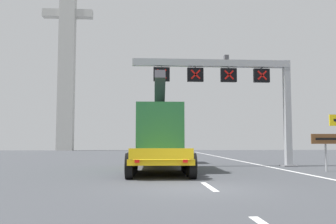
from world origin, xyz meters
The scene contains 7 objects.
ground centered at (0.00, 0.00, 0.00)m, with size 112.00×112.00×0.00m, color #424449.
lane_markings centered at (0.58, 23.13, 0.01)m, with size 0.20×60.85×0.01m.
edge_line_right centered at (6.20, 12.00, 0.01)m, with size 0.20×63.00×0.01m, color silver.
overhead_lane_gantry centered at (4.10, 10.65, 5.53)m, with size 10.53×0.90×7.21m.
heavy_haul_truck_yellow centered at (-0.77, 10.64, 1.99)m, with size 3.38×14.13×5.30m.
tourist_info_sign_brown centered at (8.01, 6.51, 1.54)m, with size 1.63×0.15×2.01m.
bridge_pylon_distant centered at (-15.72, 53.95, 20.57)m, with size 9.00×2.00×40.35m.
Camera 1 is at (-1.74, -12.43, 1.59)m, focal length 38.98 mm.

